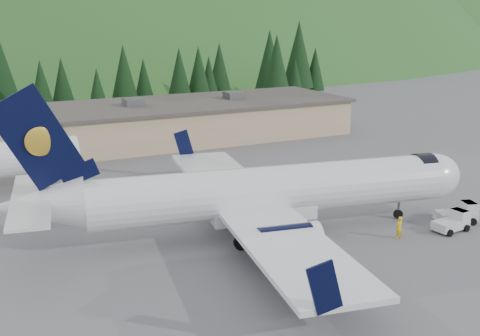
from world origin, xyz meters
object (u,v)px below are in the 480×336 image
airliner (260,193)px  baggage_tug_a (453,222)px  terminal_building (97,127)px  baggage_tug_b (459,213)px  ramp_worker (399,228)px

airliner → baggage_tug_a: size_ratio=11.97×
airliner → terminal_building: size_ratio=0.54×
baggage_tug_b → ramp_worker: size_ratio=1.99×
airliner → baggage_tug_a: 16.12m
airliner → terminal_building: airliner is taller
airliner → ramp_worker: 11.29m
baggage_tug_b → ramp_worker: (-7.16, -0.66, 0.13)m
baggage_tug_a → airliner: bearing=150.7°
baggage_tug_b → ramp_worker: bearing=-157.9°
ramp_worker → airliner: bearing=-47.9°
airliner → baggage_tug_b: airliner is taller
airliner → baggage_tug_a: airliner is taller
airliner → baggage_tug_b: (16.46, -5.24, -2.60)m
airliner → ramp_worker: (9.30, -5.90, -2.47)m
baggage_tug_a → ramp_worker: 5.28m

